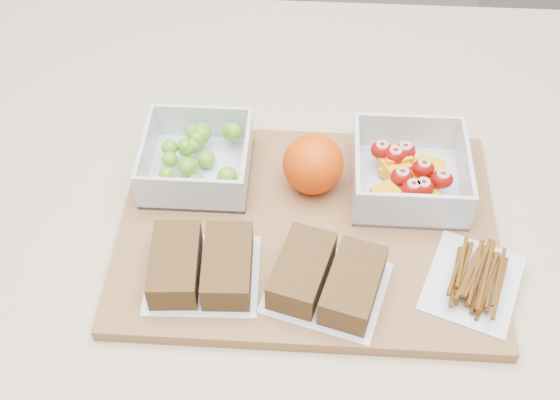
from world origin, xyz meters
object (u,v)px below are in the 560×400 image
Objects in this scene: cutting_board at (308,229)px; orange at (313,164)px; fruit_container at (409,174)px; sandwich_bag_left at (202,266)px; grape_container at (199,158)px; sandwich_bag_center at (327,279)px; pretzel_bag at (475,276)px.

orange reaches higher than cutting_board.
sandwich_bag_left is (-0.22, -0.14, -0.00)m from fruit_container.
fruit_container is 0.26m from sandwich_bag_left.
orange reaches higher than grape_container.
cutting_board is 2.96× the size of sandwich_bag_center.
cutting_board is 3.26× the size of fruit_container.
grape_container is 0.34m from pretzel_bag.
orange is at bearing 143.12° from pretzel_bag.
cutting_board is 3.47× the size of sandwich_bag_left.
grape_container is 1.75× the size of orange.
sandwich_bag_left is (-0.11, -0.07, 0.03)m from cutting_board.
pretzel_bag is at bearing -36.88° from orange.
orange is at bearing -6.21° from grape_container.
orange is 0.58× the size of sandwich_bag_left.
orange is at bearing 50.57° from sandwich_bag_left.
cutting_board is at bearing -92.69° from orange.
pretzel_bag is at bearing -21.20° from cutting_board.
sandwich_bag_left is at bearing -145.27° from cutting_board.
orange is (-0.11, -0.00, 0.01)m from fruit_container.
cutting_board is 6.01× the size of orange.
pretzel_bag is at bearing -25.15° from grape_container.
grape_container reaches higher than sandwich_bag_center.
cutting_board is 0.09m from sandwich_bag_center.
fruit_container is 0.11m from orange.
fruit_container reaches higher than grape_container.
pretzel_bag is at bearing 5.80° from sandwich_bag_center.
sandwich_bag_center is at bearing -75.21° from cutting_board.
fruit_container is at bearing 32.11° from sandwich_bag_left.
orange is at bearing -178.05° from fruit_container.
fruit_container reaches higher than pretzel_bag.
cutting_board is at bearing 104.65° from sandwich_bag_center.
sandwich_bag_center is (0.02, -0.08, 0.03)m from cutting_board.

